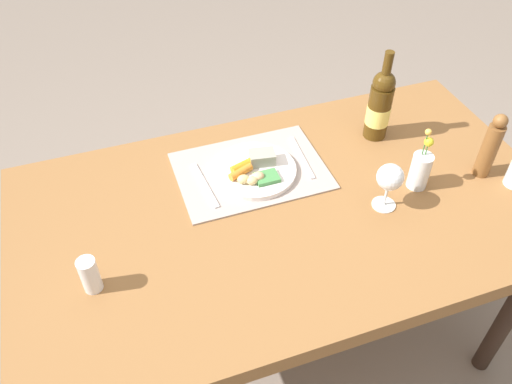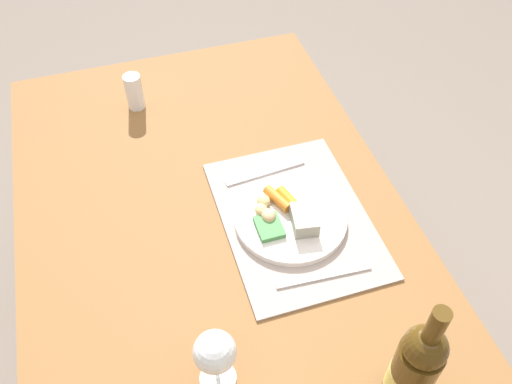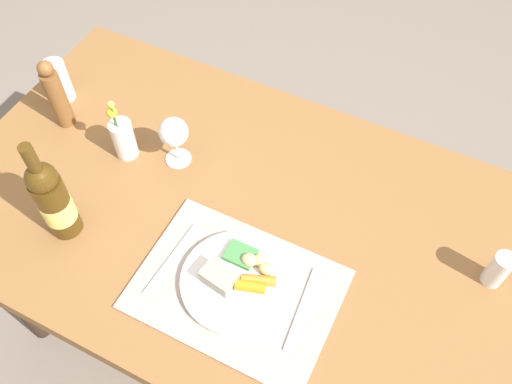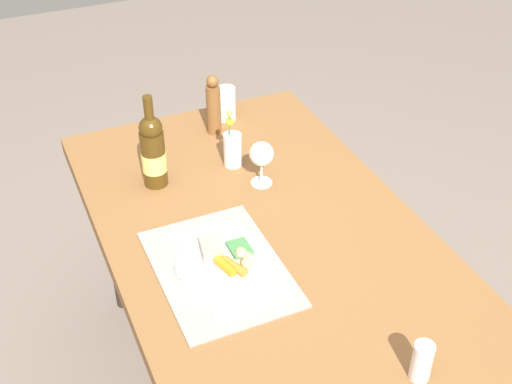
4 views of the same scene
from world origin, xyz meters
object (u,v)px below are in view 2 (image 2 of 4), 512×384
(salt_shaker, at_px, (134,92))
(dinner_plate, at_px, (289,217))
(wine_glass, at_px, (215,353))
(fork, at_px, (324,276))
(dining_table, at_px, (228,273))
(wine_bottle, at_px, (414,370))
(knife, at_px, (266,172))

(salt_shaker, bearing_deg, dinner_plate, -152.76)
(dinner_plate, height_order, wine_glass, wine_glass)
(fork, height_order, salt_shaker, salt_shaker)
(dining_table, xyz_separation_m, wine_bottle, (-0.39, -0.22, 0.19))
(knife, bearing_deg, dining_table, 137.91)
(dining_table, xyz_separation_m, dinner_plate, (0.05, -0.16, 0.09))
(wine_bottle, relative_size, wine_glass, 2.07)
(fork, xyz_separation_m, wine_glass, (-0.14, 0.27, 0.10))
(wine_bottle, bearing_deg, wine_glass, 66.29)
(fork, height_order, knife, same)
(fork, bearing_deg, wine_bottle, -169.25)
(salt_shaker, bearing_deg, knife, -143.83)
(dinner_plate, relative_size, fork, 1.23)
(wine_glass, bearing_deg, knife, -27.59)
(dinner_plate, xyz_separation_m, salt_shaker, (0.52, 0.27, 0.03))
(wine_glass, bearing_deg, dinner_plate, -38.93)
(dining_table, height_order, fork, fork)
(fork, relative_size, knife, 1.01)
(fork, distance_m, knife, 0.32)
(fork, bearing_deg, salt_shaker, 26.19)
(fork, distance_m, wine_bottle, 0.30)
(dining_table, relative_size, salt_shaker, 15.31)
(dinner_plate, bearing_deg, fork, -173.52)
(dinner_plate, relative_size, salt_shaker, 2.50)
(dining_table, height_order, dinner_plate, dinner_plate)
(dinner_plate, bearing_deg, wine_glass, 141.07)
(dinner_plate, relative_size, wine_glass, 1.73)
(fork, bearing_deg, dining_table, 60.41)
(wine_glass, distance_m, salt_shaker, 0.83)
(dining_table, bearing_deg, fork, -123.09)
(dining_table, relative_size, knife, 7.62)
(knife, bearing_deg, wine_bottle, -179.33)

